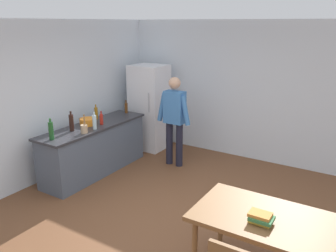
% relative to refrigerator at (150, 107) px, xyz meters
% --- Properties ---
extents(ground_plane, '(14.00, 14.00, 0.00)m').
position_rel_refrigerator_xyz_m(ground_plane, '(1.90, -2.40, -0.90)').
color(ground_plane, brown).
extents(wall_back, '(6.40, 0.12, 2.70)m').
position_rel_refrigerator_xyz_m(wall_back, '(1.90, 0.60, 0.45)').
color(wall_back, silver).
rests_on(wall_back, ground_plane).
extents(wall_left, '(0.12, 5.60, 2.70)m').
position_rel_refrigerator_xyz_m(wall_left, '(-0.70, -2.20, 0.45)').
color(wall_left, silver).
rests_on(wall_left, ground_plane).
extents(kitchen_counter, '(0.64, 2.20, 0.90)m').
position_rel_refrigerator_xyz_m(kitchen_counter, '(-0.10, -1.60, -0.45)').
color(kitchen_counter, '#4C5666').
rests_on(kitchen_counter, ground_plane).
extents(refrigerator, '(0.70, 0.67, 1.80)m').
position_rel_refrigerator_xyz_m(refrigerator, '(0.00, 0.00, 0.00)').
color(refrigerator, white).
rests_on(refrigerator, ground_plane).
extents(person, '(0.70, 0.22, 1.70)m').
position_rel_refrigerator_xyz_m(person, '(0.95, -0.55, 0.08)').
color(person, '#1E1E2D').
rests_on(person, ground_plane).
extents(dining_table, '(1.40, 0.90, 0.75)m').
position_rel_refrigerator_xyz_m(dining_table, '(3.30, -2.70, -0.23)').
color(dining_table, brown).
rests_on(dining_table, ground_plane).
extents(cooking_pot, '(0.40, 0.28, 0.12)m').
position_rel_refrigerator_xyz_m(cooking_pot, '(-0.18, -1.65, 0.06)').
color(cooking_pot, orange).
rests_on(cooking_pot, kitchen_counter).
extents(utensil_jar, '(0.11, 0.11, 0.32)m').
position_rel_refrigerator_xyz_m(utensil_jar, '(0.11, -2.02, 0.08)').
color(utensil_jar, tan).
rests_on(utensil_jar, kitchen_counter).
extents(bottle_wine_green, '(0.08, 0.08, 0.34)m').
position_rel_refrigerator_xyz_m(bottle_wine_green, '(-0.09, -2.52, 0.15)').
color(bottle_wine_green, '#1E5123').
rests_on(bottle_wine_green, kitchen_counter).
extents(bottle_sauce_red, '(0.06, 0.06, 0.24)m').
position_rel_refrigerator_xyz_m(bottle_sauce_red, '(-0.00, -1.49, 0.10)').
color(bottle_sauce_red, '#B22319').
rests_on(bottle_sauce_red, kitchen_counter).
extents(bottle_wine_dark, '(0.08, 0.08, 0.34)m').
position_rel_refrigerator_xyz_m(bottle_wine_dark, '(-0.16, -2.04, 0.15)').
color(bottle_wine_dark, black).
rests_on(bottle_wine_dark, kitchen_counter).
extents(bottle_oil_amber, '(0.06, 0.06, 0.28)m').
position_rel_refrigerator_xyz_m(bottle_oil_amber, '(-0.32, -1.28, 0.12)').
color(bottle_oil_amber, '#996619').
rests_on(bottle_oil_amber, kitchen_counter).
extents(bottle_beer_brown, '(0.06, 0.06, 0.26)m').
position_rel_refrigerator_xyz_m(bottle_beer_brown, '(-0.13, -0.63, 0.11)').
color(bottle_beer_brown, '#5B3314').
rests_on(bottle_beer_brown, kitchen_counter).
extents(bottle_water_clear, '(0.07, 0.07, 0.30)m').
position_rel_refrigerator_xyz_m(bottle_water_clear, '(0.10, -1.77, 0.13)').
color(bottle_water_clear, silver).
rests_on(bottle_water_clear, kitchen_counter).
extents(book_stack, '(0.24, 0.21, 0.10)m').
position_rel_refrigerator_xyz_m(book_stack, '(3.31, -2.83, -0.10)').
color(book_stack, gold).
rests_on(book_stack, dining_table).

